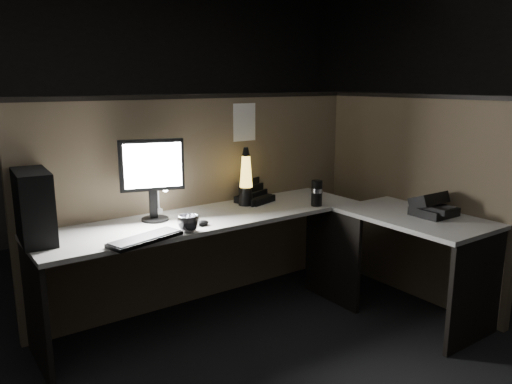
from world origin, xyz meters
TOP-DOWN VIEW (x-y plane):
  - floor at (0.00, 0.00)m, footprint 6.00×6.00m
  - room_shell at (0.00, 0.00)m, footprint 6.00×6.00m
  - partition_back at (0.00, 0.93)m, footprint 2.66×0.06m
  - partition_right at (1.33, 0.10)m, footprint 0.06×1.66m
  - desk at (0.18, 0.25)m, footprint 2.60×1.60m
  - pc_tower at (-1.22, 0.69)m, footprint 0.20×0.40m
  - monitor at (-0.49, 0.72)m, footprint 0.40×0.18m
  - keyboard at (-0.72, 0.34)m, footprint 0.47×0.26m
  - mouse at (-0.30, 0.43)m, footprint 0.08×0.06m
  - clip_lamp at (-0.39, 0.82)m, footprint 0.04×0.16m
  - organizer at (0.34, 0.76)m, footprint 0.29×0.28m
  - lava_lamp at (0.23, 0.71)m, footprint 0.11×0.11m
  - travel_mug at (0.64, 0.39)m, footprint 0.08×0.08m
  - steel_mug at (-0.43, 0.35)m, footprint 0.14×0.14m
  - figurine at (0.36, 0.81)m, footprint 0.06×0.06m
  - pinned_paper at (0.34, 0.90)m, footprint 0.20×0.00m
  - desk_phone at (1.10, -0.26)m, footprint 0.27×0.28m

SIDE VIEW (x-z plane):
  - floor at x=0.00m, z-range 0.00..0.00m
  - desk at x=0.18m, z-range 0.22..0.95m
  - keyboard at x=-0.72m, z-range 0.73..0.75m
  - mouse at x=-0.30m, z-range 0.73..0.76m
  - partition_back at x=0.00m, z-range 0.00..1.50m
  - partition_right at x=1.33m, z-range 0.00..1.50m
  - organizer at x=0.34m, z-range 0.68..0.86m
  - figurine at x=0.36m, z-range 0.75..0.81m
  - steel_mug at x=-0.43m, z-range 0.73..0.83m
  - desk_phone at x=1.10m, z-range 0.71..0.87m
  - travel_mug at x=0.64m, z-range 0.73..0.92m
  - clip_lamp at x=-0.39m, z-range 0.75..0.96m
  - lava_lamp at x=0.23m, z-range 0.69..1.12m
  - pc_tower at x=-1.22m, z-range 0.73..1.14m
  - monitor at x=-0.49m, z-range 0.78..1.31m
  - pinned_paper at x=0.34m, z-range 1.18..1.46m
  - room_shell at x=0.00m, z-range -1.38..4.62m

